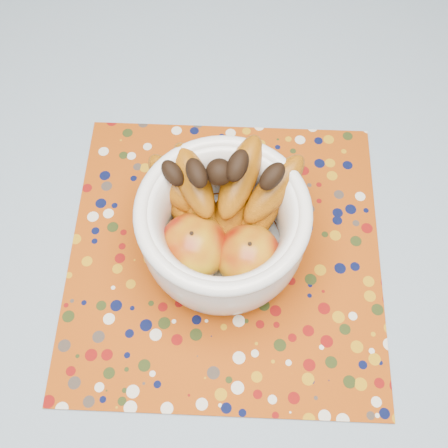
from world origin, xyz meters
The scene contains 4 objects.
table centered at (0.00, 0.00, 0.67)m, with size 1.20×1.20×0.75m.
tablecloth centered at (0.00, 0.00, 0.76)m, with size 1.32×1.32×0.01m, color slate.
placemat centered at (-0.02, 0.03, 0.76)m, with size 0.43×0.43×0.00m, color #923908.
fruit_bowl centered at (-0.03, 0.04, 0.84)m, with size 0.27×0.23×0.18m.
Camera 1 is at (0.05, -0.24, 1.44)m, focal length 42.00 mm.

